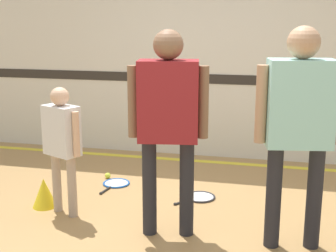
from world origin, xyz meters
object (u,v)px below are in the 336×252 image
(person_student_left, at_px, (62,137))
(person_instructor, at_px, (168,112))
(person_student_right, at_px, (299,115))
(racket_second_spare, at_px, (199,197))
(training_cone, at_px, (44,193))
(tennis_ball_by_spare_racket, at_px, (108,176))
(racket_spare_on_floor, at_px, (116,184))

(person_student_left, bearing_deg, person_instructor, 14.48)
(person_student_left, distance_m, person_student_right, 2.07)
(racket_second_spare, bearing_deg, person_instructor, 31.51)
(training_cone, bearing_deg, tennis_ball_by_spare_racket, 71.71)
(person_student_left, height_order, racket_second_spare, person_student_left)
(person_student_right, distance_m, tennis_ball_by_spare_racket, 2.55)
(racket_spare_on_floor, bearing_deg, tennis_ball_by_spare_racket, -128.75)
(tennis_ball_by_spare_racket, bearing_deg, person_student_left, -92.09)
(person_student_left, relative_size, racket_spare_on_floor, 2.29)
(tennis_ball_by_spare_racket, relative_size, training_cone, 0.23)
(person_instructor, bearing_deg, person_student_right, -9.25)
(racket_spare_on_floor, distance_m, racket_second_spare, 0.98)
(person_student_right, bearing_deg, person_student_left, -15.21)
(person_student_left, relative_size, person_student_right, 0.69)
(racket_spare_on_floor, xyz_separation_m, racket_second_spare, (0.96, -0.18, 0.00))
(person_instructor, relative_size, tennis_ball_by_spare_racket, 25.74)
(racket_spare_on_floor, relative_size, tennis_ball_by_spare_racket, 7.86)
(person_instructor, relative_size, racket_second_spare, 3.53)
(person_instructor, height_order, person_student_right, person_student_right)
(racket_second_spare, height_order, training_cone, training_cone)
(person_instructor, relative_size, training_cone, 5.96)
(person_instructor, height_order, tennis_ball_by_spare_racket, person_instructor)
(person_instructor, bearing_deg, racket_spare_on_floor, 119.36)
(training_cone, bearing_deg, person_student_right, -6.79)
(person_instructor, xyz_separation_m, tennis_ball_by_spare_racket, (-0.99, 1.20, -1.02))
(training_cone, bearing_deg, person_instructor, -12.39)
(racket_spare_on_floor, bearing_deg, training_cone, -22.73)
(person_instructor, distance_m, person_student_left, 1.09)
(racket_spare_on_floor, bearing_deg, person_student_right, 70.13)
(person_instructor, distance_m, person_student_right, 1.01)
(training_cone, bearing_deg, person_student_left, -20.15)
(person_student_right, height_order, racket_spare_on_floor, person_student_right)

